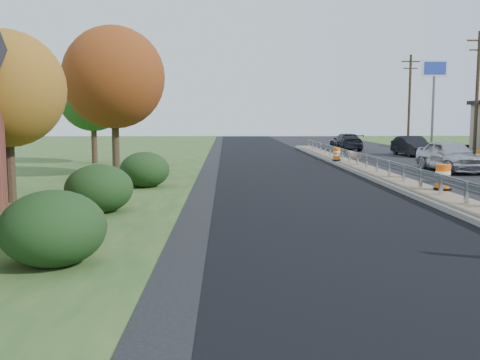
{
  "coord_description": "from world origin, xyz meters",
  "views": [
    {
      "loc": [
        -7.59,
        -16.46,
        2.92
      ],
      "look_at": [
        -7.17,
        -0.82,
        1.1
      ],
      "focal_mm": 40.0,
      "sensor_mm": 36.0,
      "label": 1
    }
  ],
  "objects_px": {
    "car_silver": "(450,156)",
    "car_dark_mid": "(412,146)",
    "barrel_median_mid": "(443,178)",
    "barrel_shoulder_mid": "(479,157)",
    "barrel_shoulder_far": "(411,149)",
    "car_dark_far": "(346,142)",
    "barrel_median_far": "(337,154)"
  },
  "relations": [
    {
      "from": "car_silver",
      "to": "car_dark_mid",
      "type": "distance_m",
      "value": 12.29
    },
    {
      "from": "barrel_shoulder_far",
      "to": "car_dark_far",
      "type": "xyz_separation_m",
      "value": [
        -4.04,
        5.39,
        0.35
      ]
    },
    {
      "from": "car_dark_far",
      "to": "barrel_median_mid",
      "type": "bearing_deg",
      "value": 83.93
    },
    {
      "from": "car_silver",
      "to": "car_dark_far",
      "type": "xyz_separation_m",
      "value": [
        -1.35,
        19.3,
        -0.09
      ]
    },
    {
      "from": "car_silver",
      "to": "barrel_median_far",
      "type": "bearing_deg",
      "value": 132.24
    },
    {
      "from": "barrel_shoulder_far",
      "to": "car_dark_mid",
      "type": "bearing_deg",
      "value": -107.08
    },
    {
      "from": "barrel_median_mid",
      "to": "barrel_shoulder_far",
      "type": "relative_size",
      "value": 1.12
    },
    {
      "from": "barrel_shoulder_mid",
      "to": "car_silver",
      "type": "height_order",
      "value": "car_silver"
    },
    {
      "from": "barrel_median_mid",
      "to": "car_dark_far",
      "type": "bearing_deg",
      "value": 84.39
    },
    {
      "from": "barrel_shoulder_far",
      "to": "barrel_median_mid",
      "type": "bearing_deg",
      "value": -106.48
    },
    {
      "from": "car_silver",
      "to": "car_dark_far",
      "type": "bearing_deg",
      "value": 88.67
    },
    {
      "from": "barrel_shoulder_mid",
      "to": "car_dark_far",
      "type": "bearing_deg",
      "value": 113.0
    },
    {
      "from": "barrel_shoulder_mid",
      "to": "car_silver",
      "type": "distance_m",
      "value": 7.27
    },
    {
      "from": "barrel_shoulder_far",
      "to": "barrel_median_far",
      "type": "bearing_deg",
      "value": -131.0
    },
    {
      "from": "barrel_median_far",
      "to": "barrel_shoulder_far",
      "type": "height_order",
      "value": "barrel_median_far"
    },
    {
      "from": "barrel_median_mid",
      "to": "barrel_median_far",
      "type": "distance_m",
      "value": 14.01
    },
    {
      "from": "barrel_median_mid",
      "to": "barrel_shoulder_mid",
      "type": "bearing_deg",
      "value": 60.25
    },
    {
      "from": "car_dark_far",
      "to": "barrel_shoulder_far",
      "type": "bearing_deg",
      "value": 126.38
    },
    {
      "from": "car_silver",
      "to": "barrel_shoulder_mid",
      "type": "bearing_deg",
      "value": 47.34
    },
    {
      "from": "car_dark_far",
      "to": "barrel_shoulder_mid",
      "type": "bearing_deg",
      "value": 112.53
    },
    {
      "from": "barrel_median_far",
      "to": "barrel_shoulder_far",
      "type": "relative_size",
      "value": 0.94
    },
    {
      "from": "car_dark_mid",
      "to": "car_dark_far",
      "type": "height_order",
      "value": "car_dark_mid"
    },
    {
      "from": "barrel_shoulder_far",
      "to": "car_dark_mid",
      "type": "xyz_separation_m",
      "value": [
        -0.56,
        -1.81,
        0.35
      ]
    },
    {
      "from": "car_dark_far",
      "to": "car_silver",
      "type": "bearing_deg",
      "value": 93.52
    },
    {
      "from": "barrel_median_far",
      "to": "barrel_shoulder_mid",
      "type": "distance_m",
      "value": 9.69
    },
    {
      "from": "barrel_shoulder_mid",
      "to": "car_dark_mid",
      "type": "relative_size",
      "value": 0.17
    },
    {
      "from": "barrel_median_mid",
      "to": "car_silver",
      "type": "height_order",
      "value": "car_silver"
    },
    {
      "from": "car_dark_mid",
      "to": "car_dark_far",
      "type": "distance_m",
      "value": 8.0
    },
    {
      "from": "barrel_median_far",
      "to": "car_dark_far",
      "type": "distance_m",
      "value": 15.02
    },
    {
      "from": "barrel_shoulder_far",
      "to": "car_dark_far",
      "type": "bearing_deg",
      "value": 126.85
    },
    {
      "from": "car_dark_mid",
      "to": "car_silver",
      "type": "bearing_deg",
      "value": -104.54
    },
    {
      "from": "barrel_median_mid",
      "to": "car_dark_mid",
      "type": "height_order",
      "value": "car_dark_mid"
    }
  ]
}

